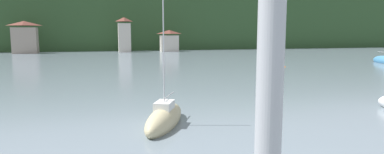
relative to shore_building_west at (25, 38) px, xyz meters
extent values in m
cube|color=#2D4C28|center=(24.45, 28.94, 5.93)|extent=(352.00, 45.07, 19.69)
ellipsoid|color=#38562D|center=(71.91, 40.20, 2.98)|extent=(246.40, 31.55, 46.30)
cube|color=gray|center=(0.00, 0.00, -0.69)|extent=(5.75, 3.20, 6.45)
pyramid|color=brown|center=(0.00, 0.00, 3.58)|extent=(6.04, 3.36, 1.12)
cube|color=beige|center=(24.45, 0.02, -0.09)|extent=(3.21, 3.25, 7.65)
pyramid|color=brown|center=(24.45, 0.02, 4.78)|extent=(3.37, 3.41, 1.12)
cube|color=beige|center=(36.67, -0.10, -1.71)|extent=(4.87, 3.00, 4.40)
pyramid|color=brown|center=(36.67, -0.10, 1.46)|extent=(5.11, 3.15, 1.05)
cylinder|color=#B7B7BC|center=(19.59, -90.21, 1.25)|extent=(0.08, 0.08, 8.67)
cylinder|color=#ADADB2|center=(65.57, -44.11, -2.07)|extent=(0.68, 2.26, 0.07)
ellipsoid|color=#CCBC8E|center=(22.20, -73.44, -3.58)|extent=(3.68, 5.63, 1.49)
cylinder|color=#B7B7BC|center=(22.20, -73.44, -0.05)|extent=(0.07, 0.07, 6.24)
cylinder|color=#ADADB2|center=(22.66, -72.46, -2.42)|extent=(0.98, 1.99, 0.06)
cube|color=silver|center=(22.20, -73.44, -2.86)|extent=(1.38, 1.61, 0.62)
sphere|color=orange|center=(45.22, -46.91, -3.91)|extent=(0.37, 0.37, 0.37)
camera|label=1|loc=(19.10, -91.12, 1.20)|focal=30.95mm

